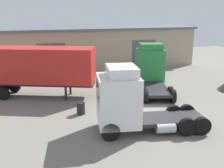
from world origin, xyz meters
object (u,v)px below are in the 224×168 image
tractor_unit_white (127,102)px  oil_drum (81,108)px  tractor_unit_green (151,67)px  traffic_cone (126,102)px  container_trailer_blue (38,66)px

tractor_unit_white → oil_drum: 4.39m
tractor_unit_green → traffic_cone: size_ratio=13.01×
oil_drum → traffic_cone: bearing=11.5°
tractor_unit_white → container_trailer_blue: container_trailer_blue is taller
container_trailer_blue → oil_drum: size_ratio=10.75×
tractor_unit_white → tractor_unit_green: 9.90m
tractor_unit_white → traffic_cone: bearing=-100.3°
traffic_cone → tractor_unit_green: bearing=45.2°
tractor_unit_green → oil_drum: size_ratio=8.13×
tractor_unit_green → container_trailer_blue: bearing=104.2°
tractor_unit_white → tractor_unit_green: (5.50, 8.24, 0.06)m
tractor_unit_white → oil_drum: tractor_unit_white is taller
oil_drum → traffic_cone: 3.81m
container_trailer_blue → traffic_cone: (6.28, -4.28, -2.40)m
container_trailer_blue → tractor_unit_green: 10.22m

